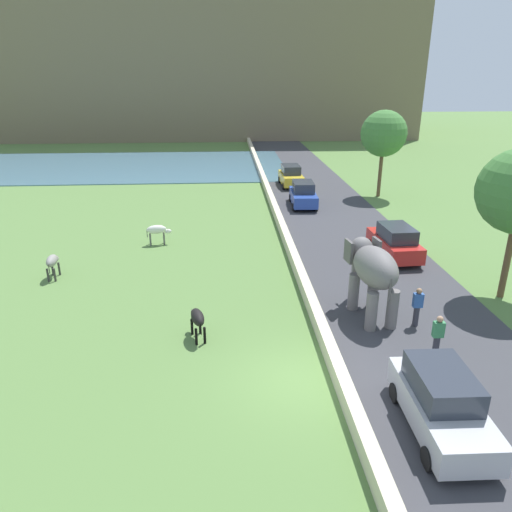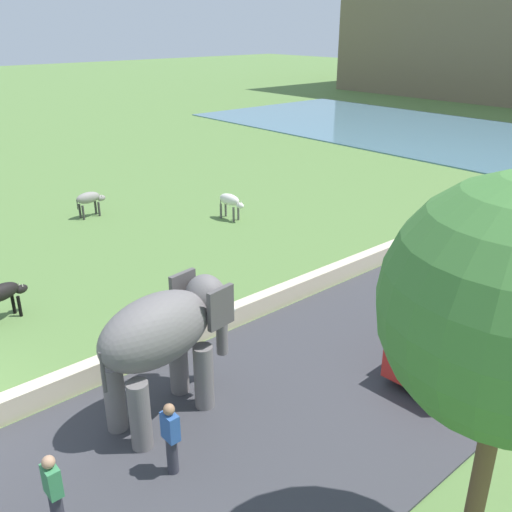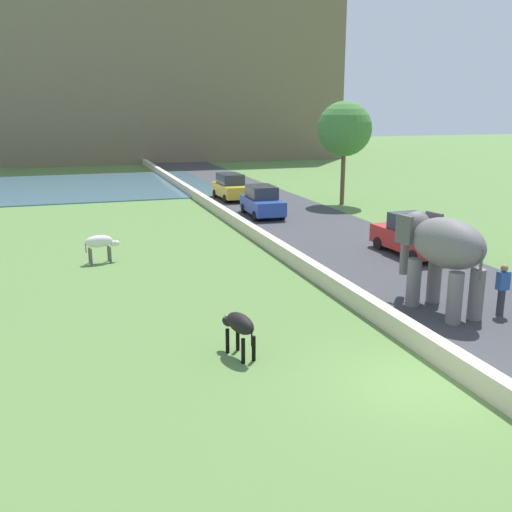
{
  "view_description": "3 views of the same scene",
  "coord_description": "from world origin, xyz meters",
  "px_view_note": "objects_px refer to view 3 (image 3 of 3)",
  "views": [
    {
      "loc": [
        -2.26,
        -12.74,
        9.2
      ],
      "look_at": [
        -1.01,
        6.22,
        1.91
      ],
      "focal_mm": 33.57,
      "sensor_mm": 36.0,
      "label": 1
    },
    {
      "loc": [
        12.28,
        -1.1,
        8.07
      ],
      "look_at": [
        0.07,
        9.51,
        1.28
      ],
      "focal_mm": 39.13,
      "sensor_mm": 36.0,
      "label": 2
    },
    {
      "loc": [
        -7.2,
        -10.22,
        6.11
      ],
      "look_at": [
        -1.82,
        6.24,
        1.68
      ],
      "focal_mm": 40.39,
      "sensor_mm": 36.0,
      "label": 3
    }
  ],
  "objects_px": {
    "cow_black": "(239,325)",
    "elephant": "(442,248)",
    "person_beside_elephant": "(502,289)",
    "car_blue": "(262,202)",
    "car_yellow": "(231,187)",
    "car_red": "(413,235)",
    "cow_white": "(100,243)"
  },
  "relations": [
    {
      "from": "person_beside_elephant",
      "to": "car_yellow",
      "type": "relative_size",
      "value": 0.4
    },
    {
      "from": "elephant",
      "to": "person_beside_elephant",
      "type": "height_order",
      "value": "elephant"
    },
    {
      "from": "elephant",
      "to": "car_yellow",
      "type": "height_order",
      "value": "elephant"
    },
    {
      "from": "person_beside_elephant",
      "to": "car_blue",
      "type": "relative_size",
      "value": 0.4
    },
    {
      "from": "cow_white",
      "to": "car_red",
      "type": "bearing_deg",
      "value": -13.2
    },
    {
      "from": "elephant",
      "to": "cow_black",
      "type": "bearing_deg",
      "value": -169.41
    },
    {
      "from": "car_yellow",
      "to": "cow_black",
      "type": "distance_m",
      "value": 25.96
    },
    {
      "from": "cow_white",
      "to": "person_beside_elephant",
      "type": "bearing_deg",
      "value": -42.76
    },
    {
      "from": "cow_black",
      "to": "elephant",
      "type": "bearing_deg",
      "value": 10.59
    },
    {
      "from": "person_beside_elephant",
      "to": "car_blue",
      "type": "bearing_deg",
      "value": 94.84
    },
    {
      "from": "elephant",
      "to": "car_blue",
      "type": "height_order",
      "value": "elephant"
    },
    {
      "from": "car_yellow",
      "to": "car_blue",
      "type": "bearing_deg",
      "value": -89.97
    },
    {
      "from": "person_beside_elephant",
      "to": "car_yellow",
      "type": "xyz_separation_m",
      "value": [
        -1.53,
        24.73,
        0.03
      ]
    },
    {
      "from": "car_red",
      "to": "car_blue",
      "type": "bearing_deg",
      "value": 106.35
    },
    {
      "from": "elephant",
      "to": "car_red",
      "type": "height_order",
      "value": "elephant"
    },
    {
      "from": "person_beside_elephant",
      "to": "car_red",
      "type": "distance_m",
      "value": 7.46
    },
    {
      "from": "car_blue",
      "to": "cow_white",
      "type": "relative_size",
      "value": 2.88
    },
    {
      "from": "car_blue",
      "to": "cow_black",
      "type": "distance_m",
      "value": 19.56
    },
    {
      "from": "person_beside_elephant",
      "to": "cow_black",
      "type": "xyz_separation_m",
      "value": [
        -8.34,
        -0.32,
        -0.04
      ]
    },
    {
      "from": "car_blue",
      "to": "car_yellow",
      "type": "xyz_separation_m",
      "value": [
        -0.0,
        6.71,
        0.0
      ]
    },
    {
      "from": "elephant",
      "to": "person_beside_elephant",
      "type": "distance_m",
      "value": 2.17
    },
    {
      "from": "person_beside_elephant",
      "to": "car_red",
      "type": "xyz_separation_m",
      "value": [
        1.62,
        7.28,
        0.03
      ]
    },
    {
      "from": "car_blue",
      "to": "car_red",
      "type": "height_order",
      "value": "same"
    },
    {
      "from": "car_blue",
      "to": "cow_white",
      "type": "bearing_deg",
      "value": -141.0
    },
    {
      "from": "elephant",
      "to": "cow_white",
      "type": "bearing_deg",
      "value": 135.69
    },
    {
      "from": "car_yellow",
      "to": "cow_white",
      "type": "xyz_separation_m",
      "value": [
        -9.57,
        -14.47,
        -0.06
      ]
    },
    {
      "from": "car_blue",
      "to": "car_yellow",
      "type": "relative_size",
      "value": 1.01
    },
    {
      "from": "elephant",
      "to": "car_yellow",
      "type": "relative_size",
      "value": 0.88
    },
    {
      "from": "elephant",
      "to": "cow_white",
      "type": "distance_m",
      "value": 13.39
    },
    {
      "from": "cow_white",
      "to": "cow_black",
      "type": "bearing_deg",
      "value": -75.37
    },
    {
      "from": "cow_black",
      "to": "car_red",
      "type": "bearing_deg",
      "value": 37.34
    },
    {
      "from": "car_blue",
      "to": "car_red",
      "type": "distance_m",
      "value": 11.19
    }
  ]
}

